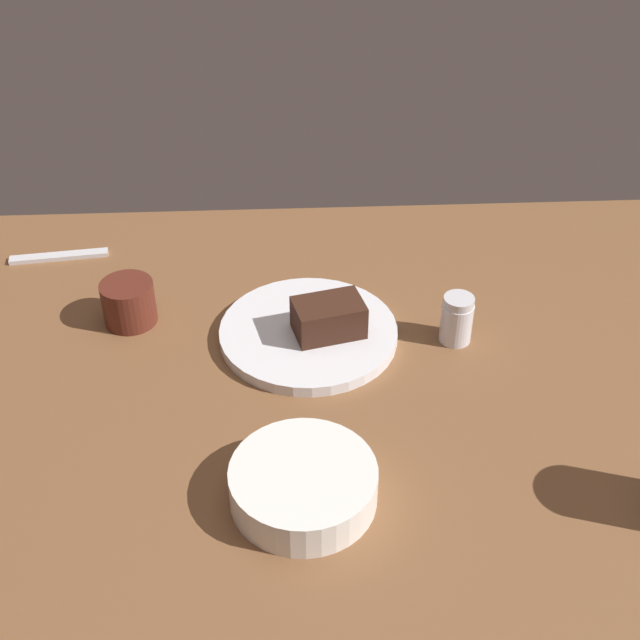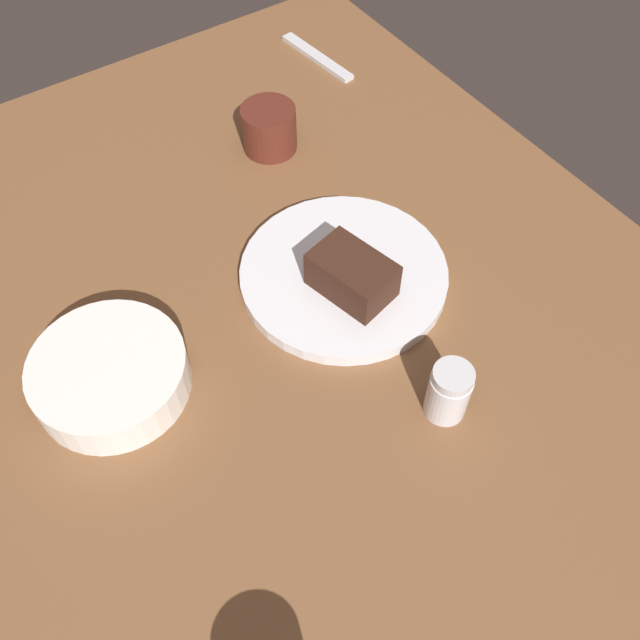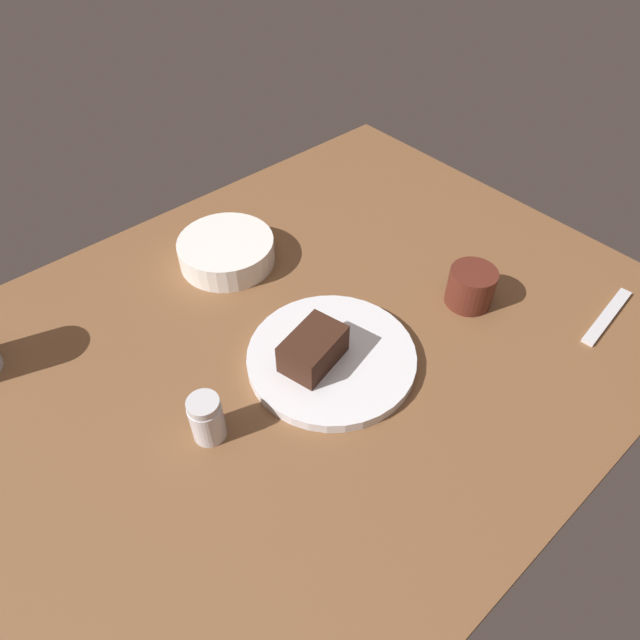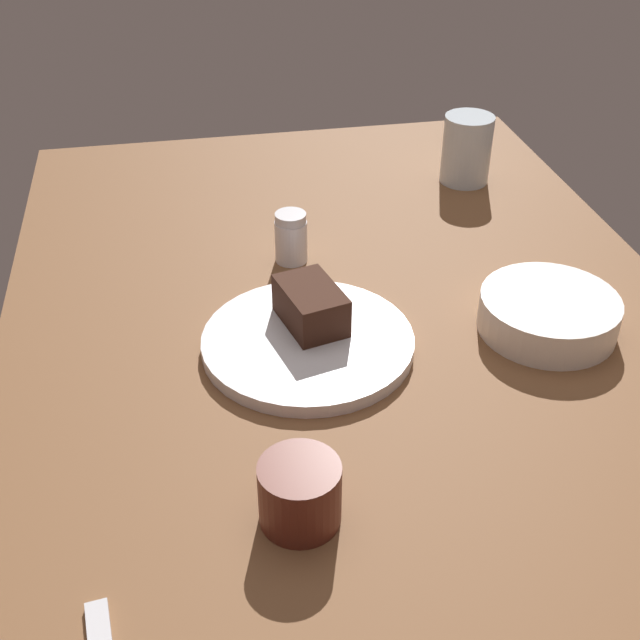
# 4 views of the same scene
# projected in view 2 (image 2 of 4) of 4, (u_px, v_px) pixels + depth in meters

# --- Properties ---
(dining_table) EXTENTS (1.20, 0.84, 0.03)m
(dining_table) POSITION_uv_depth(u_px,v_px,m) (324.00, 340.00, 0.79)
(dining_table) COLOR brown
(dining_table) RESTS_ON ground
(dessert_plate) EXTENTS (0.24, 0.24, 0.02)m
(dessert_plate) POSITION_uv_depth(u_px,v_px,m) (344.00, 275.00, 0.82)
(dessert_plate) COLOR silver
(dessert_plate) RESTS_ON dining_table
(chocolate_cake_slice) EXTENTS (0.10, 0.08, 0.05)m
(chocolate_cake_slice) POSITION_uv_depth(u_px,v_px,m) (352.00, 275.00, 0.77)
(chocolate_cake_slice) COLOR #381E14
(chocolate_cake_slice) RESTS_ON dessert_plate
(salt_shaker) EXTENTS (0.04, 0.04, 0.07)m
(salt_shaker) POSITION_uv_depth(u_px,v_px,m) (449.00, 392.00, 0.69)
(salt_shaker) COLOR silver
(salt_shaker) RESTS_ON dining_table
(side_bowl) EXTENTS (0.16, 0.16, 0.04)m
(side_bowl) POSITION_uv_depth(u_px,v_px,m) (110.00, 375.00, 0.72)
(side_bowl) COLOR white
(side_bowl) RESTS_ON dining_table
(coffee_cup) EXTENTS (0.07, 0.07, 0.06)m
(coffee_cup) POSITION_uv_depth(u_px,v_px,m) (269.00, 129.00, 0.93)
(coffee_cup) COLOR #562319
(coffee_cup) RESTS_ON dining_table
(dessert_spoon) EXTENTS (0.15, 0.04, 0.01)m
(dessert_spoon) POSITION_uv_depth(u_px,v_px,m) (317.00, 57.00, 1.08)
(dessert_spoon) COLOR silver
(dessert_spoon) RESTS_ON dining_table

